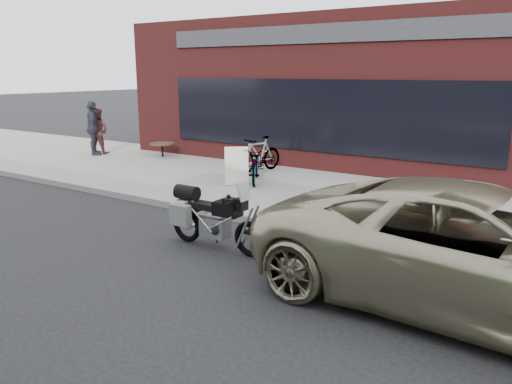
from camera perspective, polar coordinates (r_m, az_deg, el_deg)
ground at (r=6.41m, az=-15.10°, el=-13.86°), size 120.00×120.00×0.00m
near_sidewalk at (r=11.88m, az=10.78°, el=-0.41°), size 44.00×6.00×0.15m
storefront at (r=18.79m, az=13.76°, el=11.24°), size 14.00×10.07×4.50m
motorcycle at (r=8.38m, az=-5.26°, el=-2.94°), size 1.92×0.62×1.22m
minivan at (r=6.69m, az=24.25°, el=-6.20°), size 5.68×2.83×1.55m
bicycle_front at (r=12.70m, az=-0.01°, el=3.14°), size 1.36×1.77×0.89m
bicycle_rear at (r=13.97m, az=0.36°, el=4.31°), size 0.81×1.71×0.99m
sandwich_sign at (r=12.52m, az=-2.26°, el=3.07°), size 0.79×0.78×0.93m
cafe_table at (r=16.82m, az=-10.69°, el=5.40°), size 0.80×0.80×0.46m
cafe_patron_left at (r=17.96m, az=-17.63°, el=6.65°), size 0.91×0.81×1.55m
cafe_patron_right at (r=17.70m, az=-18.13°, el=6.94°), size 1.11×0.99×1.81m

